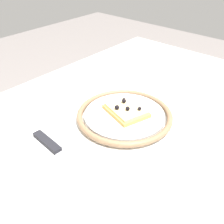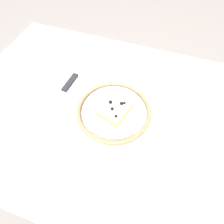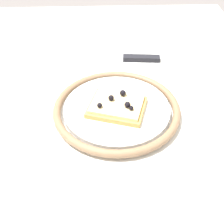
{
  "view_description": "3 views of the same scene",
  "coord_description": "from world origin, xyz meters",
  "px_view_note": "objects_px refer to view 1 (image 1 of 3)",
  "views": [
    {
      "loc": [
        0.45,
        0.34,
        1.13
      ],
      "look_at": [
        0.04,
        -0.02,
        0.76
      ],
      "focal_mm": 42.14,
      "sensor_mm": 36.0,
      "label": 1
    },
    {
      "loc": [
        -0.11,
        0.35,
        1.28
      ],
      "look_at": [
        0.01,
        0.02,
        0.76
      ],
      "focal_mm": 31.81,
      "sensor_mm": 36.0,
      "label": 2
    },
    {
      "loc": [
        -0.43,
        0.03,
        1.13
      ],
      "look_at": [
        -0.0,
        0.01,
        0.75
      ],
      "focal_mm": 47.79,
      "sensor_mm": 36.0,
      "label": 3
    }
  ],
  "objects_px": {
    "plate": "(124,115)",
    "pizza_slice_near": "(127,110)",
    "dining_table": "(125,144)",
    "knife": "(55,149)",
    "fork": "(157,87)"
  },
  "relations": [
    {
      "from": "knife",
      "to": "fork",
      "type": "xyz_separation_m",
      "value": [
        -0.39,
        0.01,
        -0.0
      ]
    },
    {
      "from": "fork",
      "to": "dining_table",
      "type": "bearing_deg",
      "value": 8.42
    },
    {
      "from": "plate",
      "to": "pizza_slice_near",
      "type": "distance_m",
      "value": 0.02
    },
    {
      "from": "knife",
      "to": "dining_table",
      "type": "bearing_deg",
      "value": 169.46
    },
    {
      "from": "plate",
      "to": "pizza_slice_near",
      "type": "xyz_separation_m",
      "value": [
        -0.01,
        0.0,
        0.01
      ]
    },
    {
      "from": "pizza_slice_near",
      "to": "knife",
      "type": "relative_size",
      "value": 0.52
    },
    {
      "from": "plate",
      "to": "knife",
      "type": "xyz_separation_m",
      "value": [
        0.2,
        -0.04,
        -0.01
      ]
    },
    {
      "from": "dining_table",
      "to": "plate",
      "type": "height_order",
      "value": "plate"
    },
    {
      "from": "plate",
      "to": "fork",
      "type": "relative_size",
      "value": 1.23
    },
    {
      "from": "dining_table",
      "to": "knife",
      "type": "relative_size",
      "value": 4.53
    },
    {
      "from": "dining_table",
      "to": "fork",
      "type": "relative_size",
      "value": 5.43
    },
    {
      "from": "pizza_slice_near",
      "to": "dining_table",
      "type": "bearing_deg",
      "value": -93.2
    },
    {
      "from": "plate",
      "to": "pizza_slice_near",
      "type": "relative_size",
      "value": 2.0
    },
    {
      "from": "knife",
      "to": "fork",
      "type": "height_order",
      "value": "knife"
    },
    {
      "from": "knife",
      "to": "fork",
      "type": "distance_m",
      "value": 0.39
    }
  ]
}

